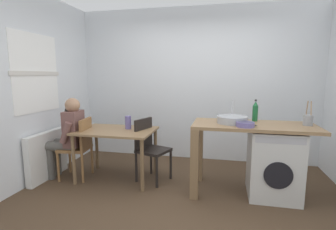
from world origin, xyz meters
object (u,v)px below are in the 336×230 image
object	(u,v)px
dining_table	(116,136)
utensil_crock	(308,120)
chair_opposite	(149,146)
washing_machine	(274,163)
chair_person_seat	(80,145)
mixing_bowl	(245,124)
seated_person	(68,134)
bottle_tall_green	(255,111)
vase	(128,122)

from	to	relation	value
dining_table	utensil_crock	bearing A→B (deg)	-0.75
chair_opposite	washing_machine	world-z (taller)	chair_opposite
washing_machine	utensil_crock	xyz separation A→B (m)	(0.37, 0.05, 0.56)
chair_person_seat	mixing_bowl	distance (m)	2.37
washing_machine	utensil_crock	bearing A→B (deg)	8.10
dining_table	chair_person_seat	bearing A→B (deg)	-170.63
dining_table	utensil_crock	xyz separation A→B (m)	(2.52, -0.03, 0.35)
dining_table	seated_person	size ratio (longest dim) A/B	0.92
washing_machine	bottle_tall_green	bearing A→B (deg)	134.85
chair_person_seat	mixing_bowl	size ratio (longest dim) A/B	4.20
chair_person_seat	bottle_tall_green	distance (m)	2.54
washing_machine	utensil_crock	distance (m)	0.67
dining_table	washing_machine	bearing A→B (deg)	-2.27
chair_opposite	utensil_crock	xyz separation A→B (m)	(2.04, -0.11, 0.48)
chair_person_seat	washing_machine	size ratio (longest dim) A/B	1.05
chair_opposite	washing_machine	size ratio (longest dim) A/B	1.05
vase	dining_table	bearing A→B (deg)	-146.31
chair_person_seat	seated_person	xyz separation A→B (m)	(-0.16, -0.02, 0.16)
dining_table	seated_person	distance (m)	0.72
chair_opposite	bottle_tall_green	size ratio (longest dim) A/B	3.13
seated_person	mixing_bowl	world-z (taller)	seated_person
dining_table	utensil_crock	size ratio (longest dim) A/B	3.67
mixing_bowl	seated_person	bearing A→B (deg)	176.04
dining_table	utensil_crock	world-z (taller)	utensil_crock
seated_person	bottle_tall_green	distance (m)	2.67
chair_person_seat	vase	bearing A→B (deg)	-82.34
seated_person	washing_machine	size ratio (longest dim) A/B	1.40
vase	utensil_crock	bearing A→B (deg)	-3.22
bottle_tall_green	utensil_crock	xyz separation A→B (m)	(0.59, -0.18, -0.06)
mixing_bowl	vase	xyz separation A→B (m)	(-1.62, 0.38, -0.12)
seated_person	bottle_tall_green	bearing A→B (deg)	-92.11
dining_table	washing_machine	world-z (taller)	washing_machine
chair_opposite	seated_person	xyz separation A→B (m)	(-1.19, -0.19, 0.16)
mixing_bowl	vase	bearing A→B (deg)	166.72
dining_table	washing_machine	size ratio (longest dim) A/B	1.28
utensil_crock	vase	bearing A→B (deg)	176.78
dining_table	mixing_bowl	xyz separation A→B (m)	(1.77, -0.28, 0.31)
washing_machine	mixing_bowl	distance (m)	0.68
chair_person_seat	seated_person	distance (m)	0.23
vase	seated_person	bearing A→B (deg)	-166.12
washing_machine	vase	size ratio (longest dim) A/B	4.45
chair_opposite	washing_machine	distance (m)	1.68
chair_opposite	utensil_crock	world-z (taller)	utensil_crock
washing_machine	bottle_tall_green	size ratio (longest dim) A/B	2.99
washing_machine	vase	xyz separation A→B (m)	(-2.00, 0.19, 0.41)
utensil_crock	vase	world-z (taller)	utensil_crock
chair_opposite	mixing_bowl	size ratio (longest dim) A/B	4.20
dining_table	bottle_tall_green	xyz separation A→B (m)	(1.93, 0.14, 0.41)
utensil_crock	vase	xyz separation A→B (m)	(-2.37, 0.13, -0.15)
chair_person_seat	vase	xyz separation A→B (m)	(0.70, 0.19, 0.33)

